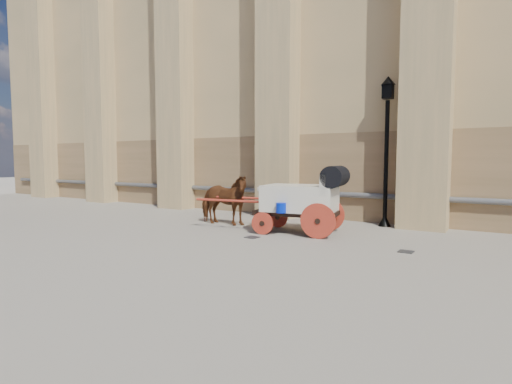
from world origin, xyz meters
The scene contains 6 objects.
ground centered at (0.00, 0.00, 0.00)m, with size 90.00×90.00×0.00m, color slate.
horse centered at (-1.55, 1.00, 0.80)m, with size 0.87×1.90×1.61m, color #603313.
carriage centered at (1.30, 1.04, 1.03)m, with size 4.51×1.87×1.92m.
street_lamp centered at (2.92, 3.48, 2.48)m, with size 0.43×0.43×4.63m.
drain_grate_near centered at (0.37, -0.29, 0.01)m, with size 0.32×0.32×0.01m, color black.
drain_grate_far centered at (4.24, 0.13, 0.01)m, with size 0.32×0.32×0.01m, color black.
Camera 1 is at (6.05, -9.20, 2.07)m, focal length 28.00 mm.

